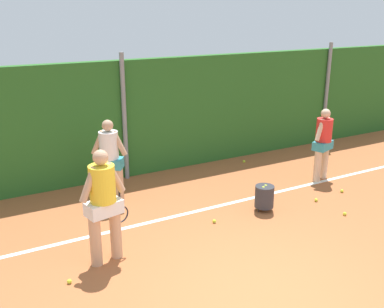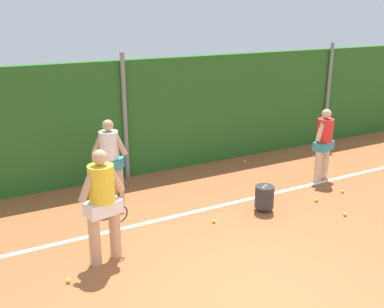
% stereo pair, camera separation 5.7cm
% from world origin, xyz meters
% --- Properties ---
extents(ground_plane, '(31.69, 31.69, 0.00)m').
position_xyz_m(ground_plane, '(0.00, 1.53, 0.00)').
color(ground_plane, '#A85B33').
extents(hedge_fence_backdrop, '(20.60, 0.25, 2.63)m').
position_xyz_m(hedge_fence_backdrop, '(0.00, 5.23, 1.31)').
color(hedge_fence_backdrop, '#286023').
rests_on(hedge_fence_backdrop, ground_plane).
extents(fence_post_center, '(0.10, 0.10, 2.81)m').
position_xyz_m(fence_post_center, '(0.00, 5.05, 1.40)').
color(fence_post_center, gray).
rests_on(fence_post_center, ground_plane).
extents(fence_post_right, '(0.10, 0.10, 2.81)m').
position_xyz_m(fence_post_right, '(5.94, 5.05, 1.40)').
color(fence_post_right, gray).
rests_on(fence_post_right, ground_plane).
extents(court_baseline_paint, '(15.05, 0.10, 0.01)m').
position_xyz_m(court_baseline_paint, '(0.00, 2.76, 0.00)').
color(court_baseline_paint, white).
rests_on(court_baseline_paint, ground_plane).
extents(player_foreground_near, '(0.80, 0.40, 1.78)m').
position_xyz_m(player_foreground_near, '(-1.51, 1.91, 1.00)').
color(player_foreground_near, tan).
rests_on(player_foreground_near, ground_plane).
extents(player_midcourt, '(0.66, 0.41, 1.62)m').
position_xyz_m(player_midcourt, '(3.78, 2.89, 0.91)').
color(player_midcourt, beige).
rests_on(player_midcourt, ground_plane).
extents(player_backcourt_far, '(0.61, 0.52, 1.70)m').
position_xyz_m(player_backcourt_far, '(-0.76, 3.89, 0.95)').
color(player_backcourt_far, tan).
rests_on(player_backcourt_far, ground_plane).
extents(ball_hopper, '(0.36, 0.36, 0.51)m').
position_xyz_m(ball_hopper, '(1.68, 2.19, 0.29)').
color(ball_hopper, '#2D2D33').
rests_on(ball_hopper, ground_plane).
extents(tennis_ball_0, '(0.07, 0.07, 0.07)m').
position_xyz_m(tennis_ball_0, '(2.94, 4.65, 0.03)').
color(tennis_ball_0, '#CCDB33').
rests_on(tennis_ball_0, ground_plane).
extents(tennis_ball_1, '(0.07, 0.07, 0.07)m').
position_xyz_m(tennis_ball_1, '(2.87, 1.29, 0.03)').
color(tennis_ball_1, '#CCDB33').
rests_on(tennis_ball_1, ground_plane).
extents(tennis_ball_3, '(0.07, 0.07, 0.07)m').
position_xyz_m(tennis_ball_3, '(0.58, 2.20, 0.03)').
color(tennis_ball_3, '#CCDB33').
rests_on(tennis_ball_3, ground_plane).
extents(tennis_ball_4, '(0.07, 0.07, 0.07)m').
position_xyz_m(tennis_ball_4, '(-2.17, 1.58, 0.03)').
color(tennis_ball_4, '#CCDB33').
rests_on(tennis_ball_4, ground_plane).
extents(tennis_ball_5, '(0.07, 0.07, 0.07)m').
position_xyz_m(tennis_ball_5, '(2.85, 2.02, 0.03)').
color(tennis_ball_5, '#CCDB33').
rests_on(tennis_ball_5, ground_plane).
extents(tennis_ball_6, '(0.07, 0.07, 0.07)m').
position_xyz_m(tennis_ball_6, '(3.65, 2.11, 0.03)').
color(tennis_ball_6, '#CCDB33').
rests_on(tennis_ball_6, ground_plane).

